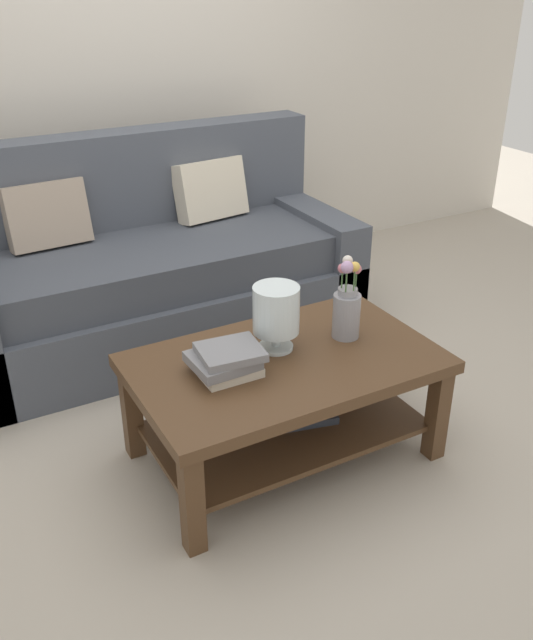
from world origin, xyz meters
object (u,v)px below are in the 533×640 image
object	(u,v)px
couch	(152,272)
flower_pitcher	(347,308)
coffee_table	(285,386)
book_stack_main	(227,361)
glass_hurricane_vase	(276,312)

from	to	relation	value
couch	flower_pitcher	xyz separation A→B (m)	(0.38, -1.25, 0.23)
couch	coffee_table	world-z (taller)	couch
couch	book_stack_main	xyz separation A→B (m)	(-0.17, -1.27, 0.15)
coffee_table	glass_hurricane_vase	xyz separation A→B (m)	(0.00, 0.09, 0.29)
coffee_table	couch	bearing A→B (deg)	93.48
flower_pitcher	couch	bearing A→B (deg)	107.14
book_stack_main	glass_hurricane_vase	bearing A→B (deg)	16.81
coffee_table	book_stack_main	bearing A→B (deg)	178.02
coffee_table	flower_pitcher	distance (m)	0.40
coffee_table	flower_pitcher	bearing A→B (deg)	6.59
book_stack_main	flower_pitcher	distance (m)	0.56
flower_pitcher	coffee_table	bearing A→B (deg)	-173.41
glass_hurricane_vase	flower_pitcher	xyz separation A→B (m)	(0.30, -0.05, -0.03)
coffee_table	book_stack_main	xyz separation A→B (m)	(-0.25, 0.01, 0.18)
glass_hurricane_vase	flower_pitcher	bearing A→B (deg)	-9.46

